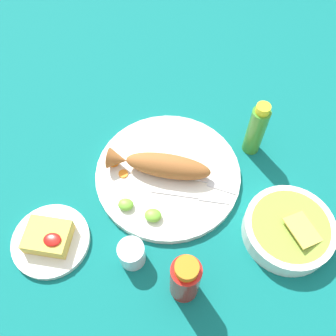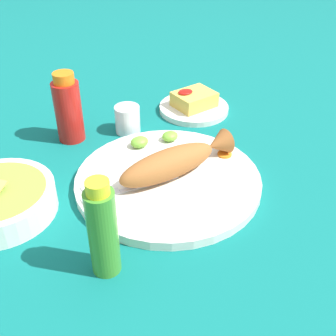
# 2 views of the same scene
# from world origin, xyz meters

# --- Properties ---
(ground_plane) EXTENTS (4.00, 4.00, 0.00)m
(ground_plane) POSITION_xyz_m (0.00, 0.00, 0.00)
(ground_plane) COLOR #0C605B
(main_plate) EXTENTS (0.36, 0.36, 0.02)m
(main_plate) POSITION_xyz_m (0.00, 0.00, 0.01)
(main_plate) COLOR silver
(main_plate) RESTS_ON ground_plane
(fried_fish) EXTENTS (0.25, 0.07, 0.06)m
(fried_fish) POSITION_xyz_m (-0.02, 0.00, 0.05)
(fried_fish) COLOR #935628
(fried_fish) RESTS_ON main_plate
(fork_near) EXTENTS (0.18, 0.05, 0.00)m
(fork_near) POSITION_xyz_m (0.09, -0.01, 0.02)
(fork_near) COLOR silver
(fork_near) RESTS_ON main_plate
(fork_far) EXTENTS (0.19, 0.02, 0.00)m
(fork_far) POSITION_xyz_m (0.07, -0.06, 0.02)
(fork_far) COLOR silver
(fork_far) RESTS_ON main_plate
(carrot_slice_near) EXTENTS (0.03, 0.03, 0.00)m
(carrot_slice_near) POSITION_xyz_m (-0.14, 0.01, 0.02)
(carrot_slice_near) COLOR orange
(carrot_slice_near) RESTS_ON main_plate
(carrot_slice_mid) EXTENTS (0.02, 0.02, 0.00)m
(carrot_slice_mid) POSITION_xyz_m (-0.11, -0.02, 0.02)
(carrot_slice_mid) COLOR orange
(carrot_slice_mid) RESTS_ON main_plate
(lime_wedge_main) EXTENTS (0.04, 0.03, 0.02)m
(lime_wedge_main) POSITION_xyz_m (-0.08, -0.11, 0.03)
(lime_wedge_main) COLOR #6BB233
(lime_wedge_main) RESTS_ON main_plate
(lime_wedge_side) EXTENTS (0.04, 0.03, 0.02)m
(lime_wedge_side) POSITION_xyz_m (-0.01, -0.12, 0.03)
(lime_wedge_side) COLOR #6BB233
(lime_wedge_side) RESTS_ON main_plate
(hot_sauce_bottle_red) EXTENTS (0.06, 0.06, 0.16)m
(hot_sauce_bottle_red) POSITION_xyz_m (0.08, -0.27, 0.07)
(hot_sauce_bottle_red) COLOR #B21914
(hot_sauce_bottle_red) RESTS_ON ground_plane
(hot_sauce_bottle_green) EXTENTS (0.04, 0.04, 0.16)m
(hot_sauce_bottle_green) POSITION_xyz_m (0.20, 0.12, 0.08)
(hot_sauce_bottle_green) COLOR #3D8428
(hot_sauce_bottle_green) RESTS_ON ground_plane
(salt_cup) EXTENTS (0.06, 0.06, 0.06)m
(salt_cup) POSITION_xyz_m (-0.04, -0.22, 0.03)
(salt_cup) COLOR silver
(salt_cup) RESTS_ON ground_plane
(side_plate_fries) EXTENTS (0.17, 0.17, 0.01)m
(side_plate_fries) POSITION_xyz_m (-0.23, -0.21, 0.01)
(side_plate_fries) COLOR silver
(side_plate_fries) RESTS_ON ground_plane
(fries_pile) EXTENTS (0.10, 0.08, 0.04)m
(fries_pile) POSITION_xyz_m (-0.23, -0.21, 0.03)
(fries_pile) COLOR gold
(fries_pile) RESTS_ON side_plate_fries
(guacamole_bowl) EXTENTS (0.20, 0.20, 0.06)m
(guacamole_bowl) POSITION_xyz_m (0.29, -0.11, 0.03)
(guacamole_bowl) COLOR white
(guacamole_bowl) RESTS_ON ground_plane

